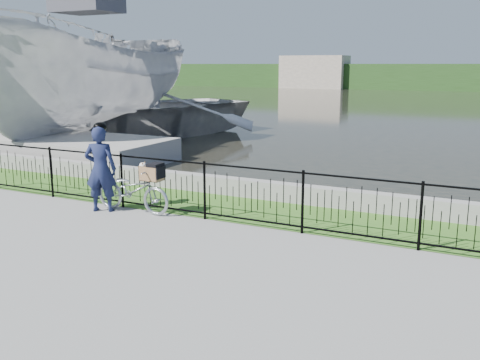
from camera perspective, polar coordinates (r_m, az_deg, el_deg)
The scene contains 12 objects.
ground at distance 8.67m, azimuth -3.36°, elevation -7.69°, with size 120.00×120.00×0.00m, color gray.
grass_strip at distance 10.89m, azimuth 3.47°, elevation -3.49°, with size 60.00×2.00×0.01m, color #3B6920.
water at distance 40.37m, azimuth 20.84°, elevation 7.26°, with size 120.00×120.00×0.00m, color black.
quay_wall at distance 11.74m, azimuth 5.40°, elevation -1.38°, with size 60.00×0.30×0.40m, color gray.
fence at distance 9.86m, azimuth 1.23°, elevation -1.72°, with size 14.00×0.06×1.15m, color black, non-canonical shape.
far_treeline at distance 67.20m, azimuth 23.43°, elevation 10.02°, with size 120.00×6.00×3.00m, color #25471B.
far_building_left at distance 68.71m, azimuth 7.95°, elevation 11.34°, with size 8.00×4.00×4.00m, color #A69885.
dock at distance 19.05m, azimuth -21.57°, elevation 3.53°, with size 10.00×3.00×0.70m, color gray.
bicycle_rig at distance 11.04m, azimuth -11.32°, elevation -1.00°, with size 1.74×0.61×1.08m.
cyclist at distance 11.18m, azimuth -14.65°, elevation 1.26°, with size 0.75×0.64×1.83m.
boat_near at distance 20.31m, azimuth -15.58°, elevation 10.06°, with size 5.67×12.11×6.32m.
boat_far at distance 22.72m, azimuth -11.28°, elevation 7.24°, with size 10.60×12.25×2.13m.
Camera 1 is at (4.09, -7.06, 2.96)m, focal length 40.00 mm.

